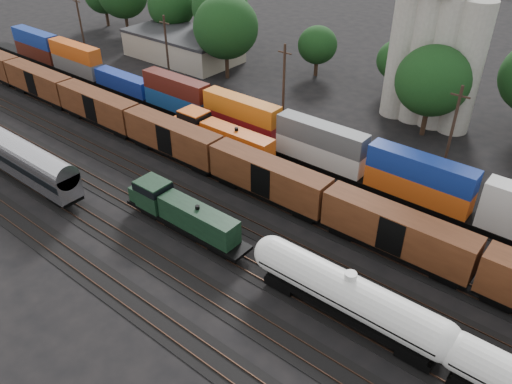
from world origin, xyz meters
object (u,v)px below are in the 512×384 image
Objects in this scene: tank_car_a at (348,295)px; grain_silo at (435,46)px; passenger_coach at (12,152)px; orange_locomotive at (219,135)px; green_locomotive at (179,211)px.

grain_silo is (-11.07, 41.00, 8.34)m from tank_car_a.
grain_silo reaches higher than passenger_coach.
grain_silo is at bearing 105.11° from tank_car_a.
tank_car_a is 1.05× the size of orange_locomotive.
passenger_coach is 1.34× the size of orange_locomotive.
orange_locomotive reaches higher than green_locomotive.
grain_silo reaches higher than orange_locomotive.
green_locomotive is 23.99m from passenger_coach.
passenger_coach reaches higher than green_locomotive.
grain_silo reaches higher than green_locomotive.
orange_locomotive is (-8.14, 15.00, 0.16)m from green_locomotive.
tank_car_a is at bearing -74.89° from grain_silo.
passenger_coach is 25.20m from orange_locomotive.
orange_locomotive is (15.30, 20.00, -0.78)m from passenger_coach.
passenger_coach is (-23.45, -5.00, 0.94)m from green_locomotive.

